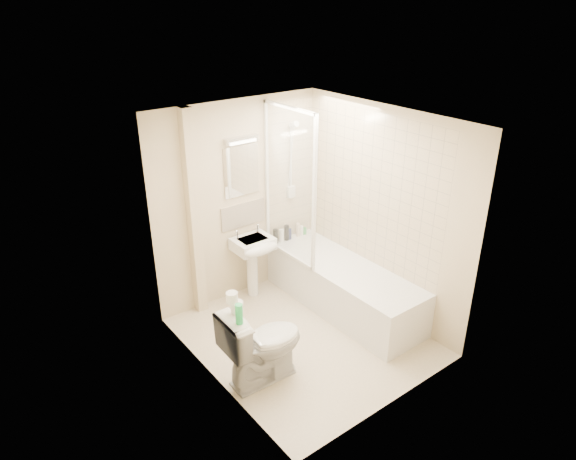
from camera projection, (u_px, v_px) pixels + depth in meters
floor at (304, 337)px, 5.63m from camera, size 2.50×2.50×0.00m
wall_back at (239, 202)px, 6.02m from camera, size 2.20×0.02×2.40m
wall_left at (209, 273)px, 4.52m from camera, size 0.02×2.50×2.40m
wall_right at (382, 213)px, 5.73m from camera, size 0.02×2.50×2.40m
ceiling at (308, 120)px, 4.62m from camera, size 2.20×2.50×0.02m
tile_back at (290, 172)px, 6.33m from camera, size 0.70×0.01×1.75m
tile_right at (370, 189)px, 5.77m from camera, size 0.01×2.10×1.75m
pipe_boxing at (194, 217)px, 5.64m from camera, size 0.12×0.12×2.40m
splashback at (243, 215)px, 6.12m from camera, size 0.60×0.02×0.30m
mirror at (241, 171)px, 5.88m from camera, size 0.46×0.01×0.60m
strip_light at (241, 140)px, 5.71m from camera, size 0.42×0.07×0.07m
bathtub at (343, 286)px, 6.07m from camera, size 0.70×2.10×0.55m
shower_screen at (289, 186)px, 5.81m from camera, size 0.04×0.92×1.80m
shower_fixture at (292, 163)px, 6.25m from camera, size 0.10×0.16×0.99m
pedestal_sink at (255, 251)px, 6.12m from camera, size 0.47×0.45×0.90m
bottle_black_a at (276, 237)px, 6.45m from camera, size 0.06×0.06×0.20m
bottle_white_a at (281, 236)px, 6.51m from camera, size 0.06×0.06×0.17m
bottle_black_b at (287, 233)px, 6.54m from camera, size 0.06×0.06×0.20m
bottle_blue at (290, 234)px, 6.58m from camera, size 0.05×0.05×0.14m
bottle_cream at (298, 230)px, 6.65m from camera, size 0.05×0.05×0.18m
bottle_white_b at (301, 230)px, 6.69m from camera, size 0.05×0.05×0.13m
bottle_green at (304, 231)px, 6.73m from camera, size 0.06×0.06×0.09m
toilet at (263, 344)px, 4.88m from camera, size 0.51×0.83×0.81m
toilet_roll_lower at (237, 307)px, 4.62m from camera, size 0.12×0.12×0.11m
toilet_roll_upper at (232, 297)px, 4.57m from camera, size 0.11×0.11×0.10m
green_bottle at (239, 314)px, 4.45m from camera, size 0.07×0.07×0.19m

